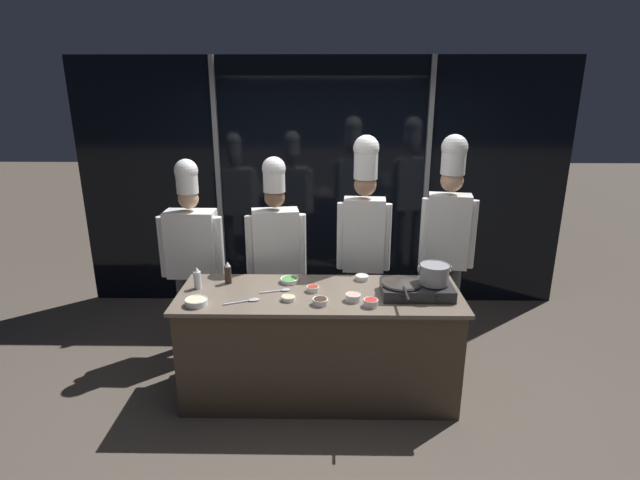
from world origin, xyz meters
TOP-DOWN VIEW (x-y plane):
  - ground_plane at (0.00, 0.00)m, footprint 24.00×24.00m
  - window_wall_back at (0.00, 1.83)m, footprint 5.30×0.09m
  - demo_counter at (0.00, 0.00)m, footprint 2.19×0.76m
  - portable_stove at (0.74, -0.03)m, footprint 0.54×0.33m
  - frying_pan at (0.62, -0.04)m, footprint 0.31×0.53m
  - stock_pot at (0.87, -0.03)m, footprint 0.25×0.22m
  - squeeze_bottle_clear at (-0.96, 0.07)m, footprint 0.06×0.06m
  - squeeze_bottle_soy at (-0.74, 0.19)m, footprint 0.06×0.06m
  - prep_bowl_chili_flakes at (-0.05, 0.03)m, footprint 0.10×0.10m
  - prep_bowl_shrimp at (0.25, -0.14)m, footprint 0.12×0.12m
  - prep_bowl_rice at (0.35, 0.27)m, footprint 0.11×0.11m
  - prep_bowl_scallions at (-0.25, 0.21)m, footprint 0.15×0.15m
  - prep_bowl_bell_pepper at (0.38, -0.23)m, footprint 0.11×0.11m
  - prep_bowl_soy_glaze at (0.01, -0.21)m, footprint 0.12×0.12m
  - prep_bowl_ginger at (-0.23, -0.14)m, footprint 0.11×0.11m
  - prep_bowl_noodles at (-0.90, -0.23)m, footprint 0.17×0.17m
  - serving_spoon_slotted at (-0.30, 0.03)m, footprint 0.24×0.10m
  - serving_spoon_solid at (-0.52, -0.16)m, footprint 0.27×0.13m
  - chef_head at (-1.16, 0.69)m, footprint 0.58×0.24m
  - chef_sous at (-0.40, 0.69)m, footprint 0.53×0.27m
  - chef_line at (0.38, 0.69)m, footprint 0.48×0.22m
  - chef_pastry at (1.13, 0.74)m, footprint 0.48×0.25m

SIDE VIEW (x-z plane):
  - ground_plane at x=0.00m, z-range 0.00..0.00m
  - demo_counter at x=0.00m, z-range 0.00..0.88m
  - serving_spoon_slotted at x=-0.30m, z-range 0.88..0.90m
  - serving_spoon_solid at x=-0.52m, z-range 0.88..0.90m
  - prep_bowl_ginger at x=-0.23m, z-range 0.89..0.92m
  - prep_bowl_scallions at x=-0.25m, z-range 0.89..0.92m
  - prep_bowl_rice at x=0.35m, z-range 0.89..0.93m
  - prep_bowl_chili_flakes at x=-0.05m, z-range 0.89..0.93m
  - prep_bowl_soy_glaze at x=0.01m, z-range 0.89..0.93m
  - prep_bowl_noodles at x=-0.90m, z-range 0.89..0.94m
  - prep_bowl_shrimp at x=0.25m, z-range 0.89..0.94m
  - prep_bowl_bell_pepper at x=0.38m, z-range 0.89..0.94m
  - portable_stove at x=0.74m, z-range 0.88..0.98m
  - squeeze_bottle_clear at x=-0.96m, z-range 0.88..1.06m
  - squeeze_bottle_soy at x=-0.74m, z-range 0.88..1.06m
  - frying_pan at x=0.62m, z-range 0.98..1.02m
  - chef_head at x=-1.16m, z-range 0.13..1.94m
  - stock_pot at x=0.87m, z-range 0.99..1.14m
  - chef_sous at x=-0.40m, z-range 0.15..1.98m
  - chef_line at x=0.38m, z-range 0.22..2.23m
  - chef_pastry at x=1.13m, z-range 0.22..2.24m
  - window_wall_back at x=0.00m, z-range 0.00..2.70m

